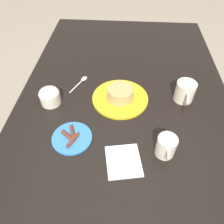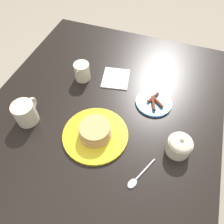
% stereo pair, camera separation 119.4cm
% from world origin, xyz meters
% --- Properties ---
extents(ground_plane, '(8.00, 8.00, 0.00)m').
position_xyz_m(ground_plane, '(0.00, 0.00, 0.00)').
color(ground_plane, gray).
extents(dining_table, '(1.59, 1.02, 0.76)m').
position_xyz_m(dining_table, '(0.00, 0.00, 0.66)').
color(dining_table, black).
rests_on(dining_table, ground_plane).
extents(pancake_plate, '(0.27, 0.27, 0.07)m').
position_xyz_m(pancake_plate, '(0.05, -0.02, 0.79)').
color(pancake_plate, gold).
rests_on(pancake_plate, dining_table).
extents(side_plate_bacon, '(0.16, 0.16, 0.02)m').
position_xyz_m(side_plate_bacon, '(0.30, -0.21, 0.77)').
color(side_plate_bacon, '#337AC6').
rests_on(side_plate_bacon, dining_table).
extents(coffee_mug, '(0.13, 0.09, 0.10)m').
position_xyz_m(coffee_mug, '(0.03, 0.28, 0.81)').
color(coffee_mug, beige).
rests_on(coffee_mug, dining_table).
extents(creamer_pitcher, '(0.11, 0.07, 0.10)m').
position_xyz_m(creamer_pitcher, '(0.34, 0.16, 0.81)').
color(creamer_pitcher, beige).
rests_on(creamer_pitcher, dining_table).
extents(sugar_bowl, '(0.09, 0.09, 0.09)m').
position_xyz_m(sugar_bowl, '(0.09, -0.34, 0.81)').
color(sugar_bowl, beige).
rests_on(sugar_bowl, dining_table).
extents(napkin, '(0.16, 0.15, 0.01)m').
position_xyz_m(napkin, '(0.39, 0.01, 0.77)').
color(napkin, white).
rests_on(napkin, dining_table).
extents(spoon, '(0.14, 0.08, 0.01)m').
position_xyz_m(spoon, '(-0.07, -0.23, 0.77)').
color(spoon, silver).
rests_on(spoon, dining_table).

